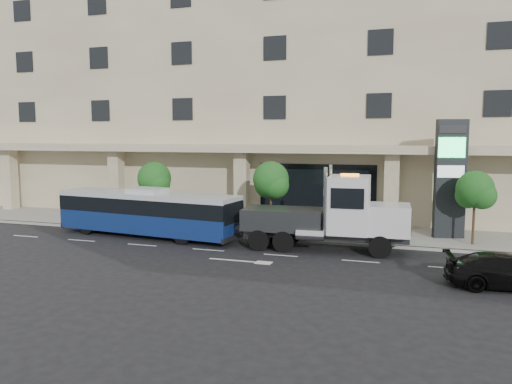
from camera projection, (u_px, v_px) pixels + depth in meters
ground at (288, 249)px, 26.78m from camera, size 120.00×120.00×0.00m
sidewalk at (307, 231)px, 31.50m from camera, size 120.00×6.00×0.15m
curb at (296, 240)px, 28.66m from camera, size 120.00×0.30×0.15m
convention_center at (335, 87)px, 40.26m from camera, size 60.00×17.60×20.00m
tree_left at (155, 181)px, 32.85m from camera, size 2.27×2.20×4.22m
tree_mid at (271, 182)px, 30.41m from camera, size 2.28×2.20×4.38m
tree_right at (475, 192)px, 26.95m from camera, size 2.10×2.00×4.04m
city_bus at (148, 212)px, 29.92m from camera, size 11.88×3.88×2.96m
tow_truck at (332, 216)px, 26.28m from camera, size 9.89×2.82×4.49m
black_sedan at (508, 271)px, 19.80m from camera, size 4.97×2.48×1.39m
signage_pylon at (450, 178)px, 28.74m from camera, size 1.80×0.99×6.85m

